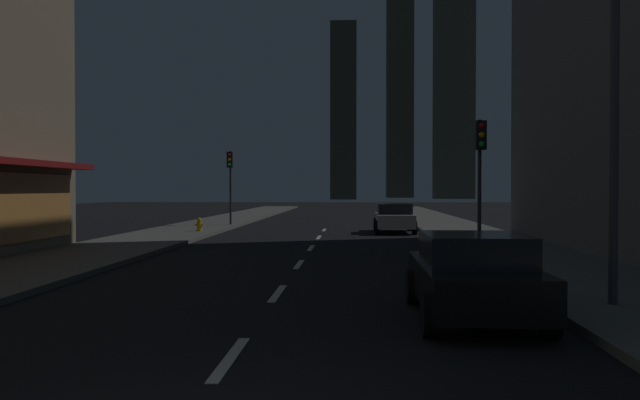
{
  "coord_description": "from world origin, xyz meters",
  "views": [
    {
      "loc": [
        1.61,
        -5.08,
        2.2
      ],
      "look_at": [
        0.0,
        25.06,
        1.67
      ],
      "focal_mm": 36.39,
      "sensor_mm": 36.0,
      "label": 1
    }
  ],
  "objects_px": {
    "fire_hydrant_far_left": "(199,225)",
    "car_parked_near": "(473,276)",
    "traffic_light_near_right": "(480,157)",
    "car_parked_far": "(394,218)",
    "traffic_light_far_left": "(230,171)",
    "street_lamp_right": "(568,27)"
  },
  "relations": [
    {
      "from": "fire_hydrant_far_left",
      "to": "street_lamp_right",
      "type": "relative_size",
      "value": 0.1
    },
    {
      "from": "traffic_light_far_left",
      "to": "street_lamp_right",
      "type": "distance_m",
      "value": 27.27
    },
    {
      "from": "traffic_light_near_right",
      "to": "street_lamp_right",
      "type": "xyz_separation_m",
      "value": [
        -0.12,
        -8.54,
        1.87
      ]
    },
    {
      "from": "car_parked_near",
      "to": "traffic_light_near_right",
      "type": "distance_m",
      "value": 9.81
    },
    {
      "from": "traffic_light_near_right",
      "to": "traffic_light_far_left",
      "type": "distance_m",
      "value": 19.74
    },
    {
      "from": "fire_hydrant_far_left",
      "to": "traffic_light_near_right",
      "type": "distance_m",
      "value": 15.83
    },
    {
      "from": "fire_hydrant_far_left",
      "to": "traffic_light_near_right",
      "type": "relative_size",
      "value": 0.16
    },
    {
      "from": "car_parked_near",
      "to": "car_parked_far",
      "type": "xyz_separation_m",
      "value": [
        0.0,
        21.54,
        0.0
      ]
    },
    {
      "from": "traffic_light_near_right",
      "to": "traffic_light_far_left",
      "type": "relative_size",
      "value": 1.0
    },
    {
      "from": "car_parked_far",
      "to": "traffic_light_far_left",
      "type": "distance_m",
      "value": 10.3
    },
    {
      "from": "fire_hydrant_far_left",
      "to": "car_parked_near",
      "type": "bearing_deg",
      "value": -64.53
    },
    {
      "from": "traffic_light_far_left",
      "to": "car_parked_far",
      "type": "bearing_deg",
      "value": -24.54
    },
    {
      "from": "car_parked_near",
      "to": "car_parked_far",
      "type": "distance_m",
      "value": 21.54
    },
    {
      "from": "fire_hydrant_far_left",
      "to": "traffic_light_far_left",
      "type": "relative_size",
      "value": 0.16
    },
    {
      "from": "fire_hydrant_far_left",
      "to": "traffic_light_far_left",
      "type": "bearing_deg",
      "value": 86.02
    },
    {
      "from": "traffic_light_far_left",
      "to": "traffic_light_near_right",
      "type": "bearing_deg",
      "value": -56.13
    },
    {
      "from": "car_parked_near",
      "to": "traffic_light_near_right",
      "type": "height_order",
      "value": "traffic_light_near_right"
    },
    {
      "from": "traffic_light_far_left",
      "to": "fire_hydrant_far_left",
      "type": "bearing_deg",
      "value": -93.98
    },
    {
      "from": "traffic_light_near_right",
      "to": "car_parked_near",
      "type": "bearing_deg",
      "value": -101.54
    },
    {
      "from": "car_parked_near",
      "to": "traffic_light_near_right",
      "type": "relative_size",
      "value": 1.01
    },
    {
      "from": "car_parked_near",
      "to": "street_lamp_right",
      "type": "height_order",
      "value": "street_lamp_right"
    },
    {
      "from": "traffic_light_far_left",
      "to": "car_parked_near",
      "type": "bearing_deg",
      "value": -70.5
    }
  ]
}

